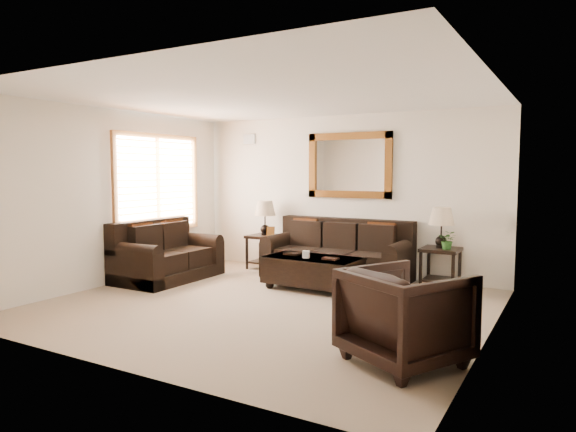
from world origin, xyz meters
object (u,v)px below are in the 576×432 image
Objects in this scene: loveseat at (165,258)px; armchair at (405,311)px; end_table_left at (265,224)px; end_table_right at (441,235)px; coffee_table at (312,269)px; sofa at (338,257)px.

armchair reaches higher than loveseat.
end_table_left reaches higher than end_table_right.
loveseat is 1.76× the size of armchair.
end_table_left is 1.89m from coffee_table.
sofa reaches higher than loveseat.
end_table_right is (1.62, 0.15, 0.44)m from sofa.
coffee_table is at bearing -17.88° from armchair.
end_table_right is at bearing 5.15° from sofa.
coffee_table is (-1.63, -1.05, -0.49)m from end_table_right.
end_table_right is (4.04, 1.59, 0.44)m from loveseat.
sofa reaches higher than coffee_table.
armchair is (3.57, -3.28, -0.31)m from end_table_left.
armchair is at bearing -82.22° from end_table_right.
coffee_table is at bearing -35.19° from end_table_left.
loveseat is 4.80m from armchair.
end_table_left is 0.85× the size of coffee_table.
end_table_left is at bearing -179.95° from end_table_right.
coffee_table is at bearing -90.49° from sofa.
end_table_right reaches higher than coffee_table.
end_table_right reaches higher than armchair.
armchair reaches higher than coffee_table.
armchair is (4.49, -1.69, 0.13)m from loveseat.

